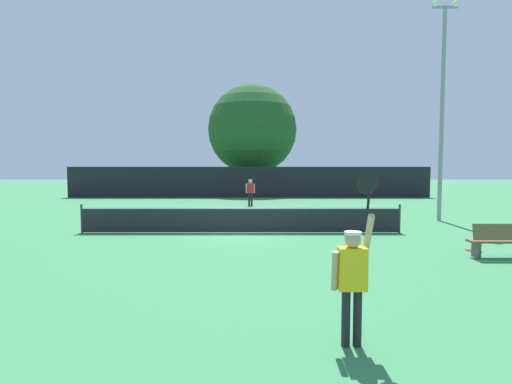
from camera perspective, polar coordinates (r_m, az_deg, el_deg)
The scene contains 11 objects.
ground_plane at distance 15.01m, azimuth -2.19°, elevation -5.84°, with size 120.00×120.00×0.00m, color #387F4C.
tennis_net at distance 14.93m, azimuth -2.19°, elevation -3.90°, with size 11.94×0.08×1.07m.
perimeter_fence at distance 31.78m, azimuth -1.02°, elevation 1.41°, with size 28.85×0.12×2.45m, color black.
player_serving at distance 5.74m, azimuth 13.68°, elevation -10.82°, with size 0.68×0.39×2.43m.
player_receiving at distance 24.95m, azimuth -0.79°, elevation 0.31°, with size 0.57×0.24×1.66m.
tennis_ball at distance 15.44m, azimuth -7.44°, elevation -5.47°, with size 0.07×0.07×0.07m, color #CCE033.
spare_racket at distance 13.47m, azimuth 28.39°, elevation -7.30°, with size 0.28×0.52×0.04m.
courtside_bench at distance 12.78m, azimuth 31.84°, elevation -5.89°, with size 1.80×0.44×0.95m.
light_pole at distance 20.21m, azimuth 25.07°, elevation 11.86°, with size 1.18×0.28×9.79m.
large_tree at distance 37.23m, azimuth -0.51°, elevation 8.90°, with size 8.16×8.16×9.95m.
parked_car_near at distance 40.78m, azimuth -12.40°, elevation 1.20°, with size 1.92×4.21×1.69m.
Camera 1 is at (0.57, -14.79, 2.48)m, focal length 28.04 mm.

